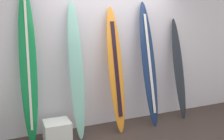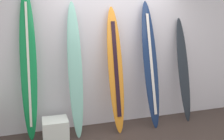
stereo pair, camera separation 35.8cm
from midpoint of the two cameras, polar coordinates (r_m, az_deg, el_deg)
wall_back at (r=4.01m, az=2.03°, el=6.23°), size 7.20×0.20×2.80m
surfboard_emerald at (r=3.47m, az=-18.02°, el=1.04°), size 0.25×0.33×2.28m
surfboard_seafoam at (r=3.48m, az=-6.59°, el=-0.02°), size 0.23×0.46×2.13m
surfboard_sunset at (r=3.66m, az=3.71°, el=0.37°), size 0.26×0.53×2.08m
surfboard_navy at (r=3.94m, az=12.48°, el=1.64°), size 0.29×0.54×2.20m
surfboard_charcoal at (r=4.41m, az=20.17°, el=0.24°), size 0.24×0.46×1.93m
display_block_left at (r=3.56m, az=-11.54°, el=-14.78°), size 0.38×0.38×0.31m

